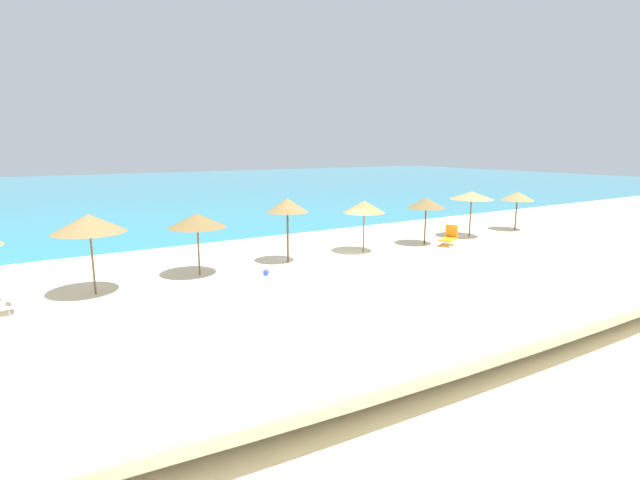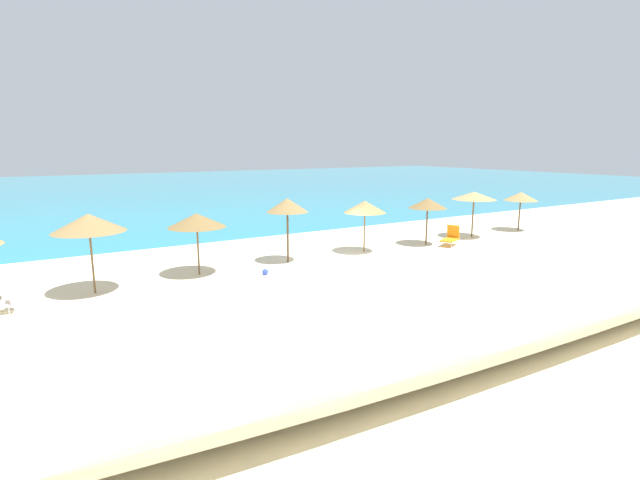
{
  "view_description": "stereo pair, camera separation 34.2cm",
  "coord_description": "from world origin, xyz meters",
  "px_view_note": "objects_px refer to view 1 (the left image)",
  "views": [
    {
      "loc": [
        -12.46,
        -17.63,
        5.3
      ],
      "look_at": [
        -0.98,
        0.73,
        1.02
      ],
      "focal_mm": 26.73,
      "sensor_mm": 36.0,
      "label": 1
    },
    {
      "loc": [
        -12.17,
        -17.81,
        5.3
      ],
      "look_at": [
        -0.98,
        0.73,
        1.02
      ],
      "focal_mm": 26.73,
      "sensor_mm": 36.0,
      "label": 2
    }
  ],
  "objects_px": {
    "beach_umbrella_3": "(287,205)",
    "beach_umbrella_7": "(517,196)",
    "lounge_chair_1": "(449,237)",
    "beach_umbrella_1": "(89,223)",
    "beach_umbrella_4": "(364,207)",
    "beach_umbrella_2": "(197,221)",
    "beach_umbrella_6": "(472,196)",
    "beach_umbrella_5": "(426,203)",
    "beach_ball": "(266,272)"
  },
  "relations": [
    {
      "from": "beach_umbrella_3",
      "to": "beach_umbrella_7",
      "type": "distance_m",
      "value": 16.52
    },
    {
      "from": "lounge_chair_1",
      "to": "beach_umbrella_3",
      "type": "bearing_deg",
      "value": 57.33
    },
    {
      "from": "beach_umbrella_1",
      "to": "beach_umbrella_4",
      "type": "xyz_separation_m",
      "value": [
        12.55,
        0.46,
        -0.29
      ]
    },
    {
      "from": "beach_umbrella_2",
      "to": "beach_umbrella_6",
      "type": "height_order",
      "value": "beach_umbrella_6"
    },
    {
      "from": "beach_umbrella_5",
      "to": "beach_umbrella_6",
      "type": "height_order",
      "value": "beach_umbrella_6"
    },
    {
      "from": "beach_umbrella_1",
      "to": "beach_umbrella_5",
      "type": "xyz_separation_m",
      "value": [
        16.6,
        0.24,
        -0.34
      ]
    },
    {
      "from": "beach_umbrella_5",
      "to": "beach_umbrella_7",
      "type": "bearing_deg",
      "value": 1.81
    },
    {
      "from": "beach_umbrella_1",
      "to": "beach_umbrella_5",
      "type": "height_order",
      "value": "beach_umbrella_1"
    },
    {
      "from": "lounge_chair_1",
      "to": "beach_umbrella_4",
      "type": "bearing_deg",
      "value": 52.86
    },
    {
      "from": "beach_umbrella_5",
      "to": "lounge_chair_1",
      "type": "relative_size",
      "value": 1.75
    },
    {
      "from": "beach_umbrella_3",
      "to": "beach_umbrella_6",
      "type": "relative_size",
      "value": 1.1
    },
    {
      "from": "beach_umbrella_2",
      "to": "lounge_chair_1",
      "type": "relative_size",
      "value": 1.78
    },
    {
      "from": "beach_umbrella_4",
      "to": "beach_umbrella_7",
      "type": "xyz_separation_m",
      "value": [
        12.25,
        0.05,
        -0.14
      ]
    },
    {
      "from": "beach_ball",
      "to": "beach_umbrella_4",
      "type": "bearing_deg",
      "value": 12.87
    },
    {
      "from": "beach_umbrella_5",
      "to": "lounge_chair_1",
      "type": "distance_m",
      "value": 2.23
    },
    {
      "from": "beach_umbrella_6",
      "to": "lounge_chair_1",
      "type": "relative_size",
      "value": 1.85
    },
    {
      "from": "beach_umbrella_6",
      "to": "beach_umbrella_7",
      "type": "bearing_deg",
      "value": 0.9
    },
    {
      "from": "beach_umbrella_3",
      "to": "beach_umbrella_6",
      "type": "distance_m",
      "value": 12.14
    },
    {
      "from": "beach_umbrella_7",
      "to": "lounge_chair_1",
      "type": "xyz_separation_m",
      "value": [
        -7.22,
        -1.11,
        -1.73
      ]
    },
    {
      "from": "beach_umbrella_1",
      "to": "lounge_chair_1",
      "type": "height_order",
      "value": "beach_umbrella_1"
    },
    {
      "from": "beach_umbrella_5",
      "to": "beach_umbrella_6",
      "type": "bearing_deg",
      "value": 2.84
    },
    {
      "from": "beach_umbrella_3",
      "to": "beach_umbrella_7",
      "type": "relative_size",
      "value": 1.21
    },
    {
      "from": "beach_umbrella_1",
      "to": "beach_umbrella_3",
      "type": "distance_m",
      "value": 8.31
    },
    {
      "from": "beach_umbrella_3",
      "to": "beach_umbrella_1",
      "type": "bearing_deg",
      "value": -175.77
    },
    {
      "from": "beach_umbrella_4",
      "to": "lounge_chair_1",
      "type": "relative_size",
      "value": 1.8
    },
    {
      "from": "beach_umbrella_3",
      "to": "lounge_chair_1",
      "type": "xyz_separation_m",
      "value": [
        9.29,
        -1.22,
        -2.19
      ]
    },
    {
      "from": "beach_umbrella_1",
      "to": "beach_umbrella_5",
      "type": "bearing_deg",
      "value": 0.84
    },
    {
      "from": "beach_ball",
      "to": "beach_umbrella_2",
      "type": "bearing_deg",
      "value": 147.42
    },
    {
      "from": "beach_umbrella_7",
      "to": "beach_umbrella_3",
      "type": "bearing_deg",
      "value": 179.62
    },
    {
      "from": "beach_umbrella_7",
      "to": "beach_umbrella_5",
      "type": "bearing_deg",
      "value": -178.19
    },
    {
      "from": "beach_umbrella_1",
      "to": "beach_umbrella_5",
      "type": "distance_m",
      "value": 16.61
    },
    {
      "from": "beach_umbrella_3",
      "to": "beach_umbrella_6",
      "type": "height_order",
      "value": "beach_umbrella_3"
    },
    {
      "from": "beach_umbrella_1",
      "to": "beach_umbrella_6",
      "type": "distance_m",
      "value": 20.43
    },
    {
      "from": "beach_umbrella_1",
      "to": "beach_umbrella_6",
      "type": "bearing_deg",
      "value": 1.22
    },
    {
      "from": "beach_umbrella_1",
      "to": "beach_umbrella_2",
      "type": "distance_m",
      "value": 4.11
    },
    {
      "from": "lounge_chair_1",
      "to": "beach_umbrella_5",
      "type": "bearing_deg",
      "value": 23.74
    },
    {
      "from": "beach_umbrella_4",
      "to": "beach_umbrella_5",
      "type": "relative_size",
      "value": 1.03
    },
    {
      "from": "beach_umbrella_1",
      "to": "beach_ball",
      "type": "xyz_separation_m",
      "value": [
        6.41,
        -0.95,
        -2.48
      ]
    },
    {
      "from": "beach_umbrella_2",
      "to": "beach_umbrella_5",
      "type": "bearing_deg",
      "value": -1.4
    },
    {
      "from": "beach_umbrella_7",
      "to": "beach_umbrella_2",
      "type": "bearing_deg",
      "value": 179.87
    },
    {
      "from": "beach_umbrella_4",
      "to": "lounge_chair_1",
      "type": "xyz_separation_m",
      "value": [
        5.03,
        -1.07,
        -1.86
      ]
    },
    {
      "from": "lounge_chair_1",
      "to": "beach_umbrella_6",
      "type": "bearing_deg",
      "value": -95.04
    },
    {
      "from": "beach_umbrella_1",
      "to": "beach_ball",
      "type": "bearing_deg",
      "value": -8.42
    },
    {
      "from": "beach_umbrella_1",
      "to": "lounge_chair_1",
      "type": "xyz_separation_m",
      "value": [
        17.58,
        -0.61,
        -2.15
      ]
    },
    {
      "from": "beach_umbrella_6",
      "to": "lounge_chair_1",
      "type": "xyz_separation_m",
      "value": [
        -2.85,
        -1.04,
        -2.01
      ]
    },
    {
      "from": "beach_umbrella_7",
      "to": "beach_ball",
      "type": "bearing_deg",
      "value": -175.49
    },
    {
      "from": "beach_umbrella_6",
      "to": "beach_umbrella_4",
      "type": "bearing_deg",
      "value": 179.84
    },
    {
      "from": "beach_umbrella_2",
      "to": "beach_ball",
      "type": "height_order",
      "value": "beach_umbrella_2"
    },
    {
      "from": "beach_umbrella_2",
      "to": "beach_umbrella_6",
      "type": "xyz_separation_m",
      "value": [
        16.37,
        -0.12,
        0.16
      ]
    },
    {
      "from": "beach_umbrella_6",
      "to": "beach_ball",
      "type": "height_order",
      "value": "beach_umbrella_6"
    }
  ]
}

